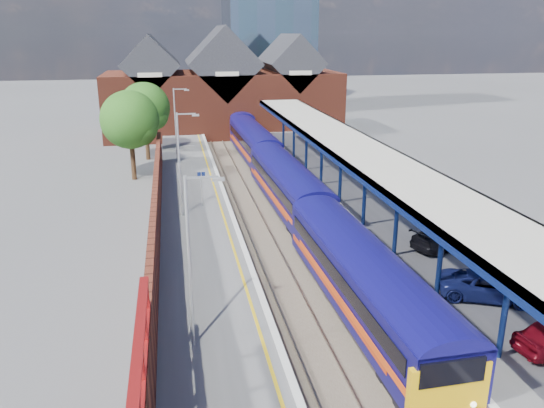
{
  "coord_description": "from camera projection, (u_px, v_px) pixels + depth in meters",
  "views": [
    {
      "loc": [
        -6.86,
        -12.67,
        12.89
      ],
      "look_at": [
        -0.93,
        18.51,
        2.6
      ],
      "focal_mm": 35.0,
      "sensor_mm": 36.0,
      "label": 1
    }
  ],
  "objects": [
    {
      "name": "lamp_post_c",
      "position": [
        181.0,
        158.0,
        34.92
      ],
      "size": [
        1.48,
        0.18,
        7.0
      ],
      "color": "#A5A8AA",
      "rests_on": "left_platform"
    },
    {
      "name": "ballast_bed",
      "position": [
        281.0,
        233.0,
        35.72
      ],
      "size": [
        6.0,
        76.0,
        0.06
      ],
      "primitive_type": "cube",
      "color": "#473D33",
      "rests_on": "ground"
    },
    {
      "name": "coping_left",
      "position": [
        235.0,
        222.0,
        34.85
      ],
      "size": [
        0.3,
        76.0,
        0.05
      ],
      "primitive_type": "cube",
      "color": "silver",
      "rests_on": "left_platform"
    },
    {
      "name": "yellow_line",
      "position": [
        226.0,
        223.0,
        34.75
      ],
      "size": [
        0.14,
        76.0,
        0.01
      ],
      "primitive_type": "cube",
      "color": "yellow",
      "rests_on": "left_platform"
    },
    {
      "name": "tree_near",
      "position": [
        131.0,
        122.0,
        47.09
      ],
      "size": [
        5.2,
        5.2,
        8.1
      ],
      "color": "#382314",
      "rests_on": "ground"
    },
    {
      "name": "station_building",
      "position": [
        223.0,
        92.0,
        69.55
      ],
      "size": [
        30.0,
        12.12,
        13.78
      ],
      "color": "maroon",
      "rests_on": "ground"
    },
    {
      "name": "coping_right",
      "position": [
        327.0,
        216.0,
        35.97
      ],
      "size": [
        0.3,
        76.0,
        0.05
      ],
      "primitive_type": "cube",
      "color": "silver",
      "rests_on": "right_platform"
    },
    {
      "name": "parked_car_blue",
      "position": [
        489.0,
        286.0,
        24.75
      ],
      "size": [
        4.95,
        3.74,
        1.25
      ],
      "primitive_type": "imported",
      "rotation": [
        0.0,
        0.0,
        1.15
      ],
      "color": "navy",
      "rests_on": "right_platform"
    },
    {
      "name": "lamp_post_b",
      "position": [
        193.0,
        252.0,
        19.97
      ],
      "size": [
        1.48,
        0.18,
        7.0
      ],
      "color": "#A5A8AA",
      "rests_on": "left_platform"
    },
    {
      "name": "lamp_post_d",
      "position": [
        177.0,
        121.0,
        49.87
      ],
      "size": [
        1.48,
        0.18,
        7.0
      ],
      "color": "#A5A8AA",
      "rests_on": "left_platform"
    },
    {
      "name": "train",
      "position": [
        268.0,
        158.0,
        47.72
      ],
      "size": [
        3.15,
        65.95,
        3.45
      ],
      "color": "#0F0C58",
      "rests_on": "ground"
    },
    {
      "name": "left_platform",
      "position": [
        199.0,
        232.0,
        34.59
      ],
      "size": [
        5.0,
        76.0,
        1.0
      ],
      "primitive_type": "cube",
      "color": "#565659",
      "rests_on": "ground"
    },
    {
      "name": "right_platform",
      "position": [
        366.0,
        221.0,
        36.64
      ],
      "size": [
        6.0,
        76.0,
        1.0
      ],
      "primitive_type": "cube",
      "color": "#565659",
      "rests_on": "ground"
    },
    {
      "name": "platform_sign",
      "position": [
        202.0,
        183.0,
        37.74
      ],
      "size": [
        0.55,
        0.08,
        2.5
      ],
      "color": "#A5A8AA",
      "rests_on": "left_platform"
    },
    {
      "name": "tree_far",
      "position": [
        146.0,
        109.0,
        54.75
      ],
      "size": [
        5.2,
        5.2,
        8.1
      ],
      "color": "#382314",
      "rests_on": "ground"
    },
    {
      "name": "ground",
      "position": [
        257.0,
        192.0,
        45.07
      ],
      "size": [
        240.0,
        240.0,
        0.0
      ],
      "primitive_type": "plane",
      "color": "#5B5B5E",
      "rests_on": "ground"
    },
    {
      "name": "brick_wall",
      "position": [
        154.0,
        244.0,
        27.49
      ],
      "size": [
        0.35,
        50.0,
        3.86
      ],
      "color": "maroon",
      "rests_on": "left_platform"
    },
    {
      "name": "rails",
      "position": [
        281.0,
        231.0,
        35.69
      ],
      "size": [
        4.51,
        76.0,
        0.14
      ],
      "color": "slate",
      "rests_on": "ground"
    },
    {
      "name": "canopy",
      "position": [
        353.0,
        148.0,
        36.9
      ],
      "size": [
        4.5,
        52.0,
        4.48
      ],
      "color": "navy",
      "rests_on": "right_platform"
    },
    {
      "name": "parked_car_dark",
      "position": [
        447.0,
        236.0,
        30.58
      ],
      "size": [
        5.07,
        3.43,
        1.36
      ],
      "primitive_type": "imported",
      "rotation": [
        0.0,
        0.0,
        1.93
      ],
      "color": "black",
      "rests_on": "right_platform"
    }
  ]
}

